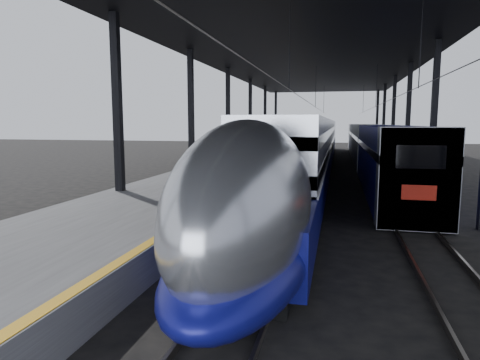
% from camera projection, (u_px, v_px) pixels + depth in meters
% --- Properties ---
extents(ground, '(160.00, 160.00, 0.00)m').
position_uv_depth(ground, '(208.00, 250.00, 13.94)').
color(ground, black).
rests_on(ground, ground).
extents(platform, '(6.00, 80.00, 1.00)m').
position_uv_depth(platform, '(240.00, 169.00, 33.97)').
color(platform, '#4C4C4F').
rests_on(platform, ground).
extents(yellow_strip, '(0.30, 80.00, 0.01)m').
position_uv_depth(yellow_strip, '(275.00, 163.00, 33.28)').
color(yellow_strip, orange).
rests_on(yellow_strip, platform).
extents(rails, '(6.52, 80.00, 0.16)m').
position_uv_depth(rails, '(344.00, 177.00, 32.24)').
color(rails, slate).
rests_on(rails, ground).
extents(canopy, '(18.00, 75.00, 9.47)m').
position_uv_depth(canopy, '(311.00, 55.00, 31.62)').
color(canopy, black).
rests_on(canopy, ground).
extents(tgv_train, '(3.04, 65.20, 4.36)m').
position_uv_depth(tgv_train, '(314.00, 147.00, 36.68)').
color(tgv_train, '#ADB0B5').
rests_on(tgv_train, ground).
extents(second_train, '(2.89, 56.05, 3.98)m').
position_uv_depth(second_train, '(369.00, 144.00, 42.09)').
color(second_train, navy).
rests_on(second_train, ground).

